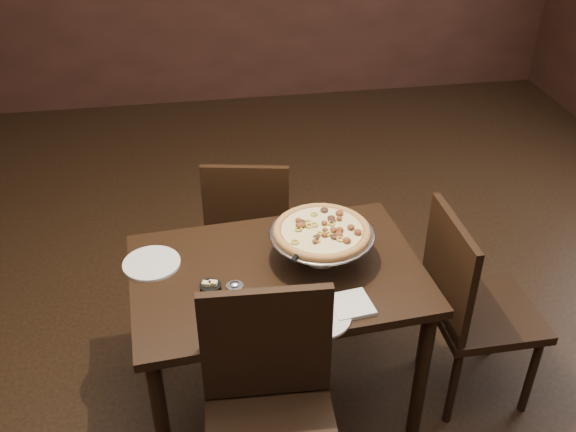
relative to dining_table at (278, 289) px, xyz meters
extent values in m
cube|color=black|center=(-0.08, -0.10, -0.63)|extent=(6.00, 7.00, 0.02)
cube|color=black|center=(0.00, 0.00, 0.07)|extent=(1.19, 0.84, 0.04)
cylinder|color=black|center=(-0.49, -0.36, -0.28)|extent=(0.06, 0.06, 0.67)
cylinder|color=black|center=(0.53, -0.28, -0.28)|extent=(0.06, 0.06, 0.67)
cylinder|color=black|center=(-0.53, 0.28, -0.28)|extent=(0.06, 0.06, 0.67)
cylinder|color=black|center=(0.49, 0.36, -0.28)|extent=(0.06, 0.06, 0.67)
cylinder|color=silver|center=(0.18, 0.04, 0.10)|extent=(0.14, 0.14, 0.01)
cylinder|color=silver|center=(0.18, 0.04, 0.16)|extent=(0.03, 0.03, 0.11)
cylinder|color=silver|center=(0.18, 0.04, 0.22)|extent=(0.10, 0.10, 0.01)
cylinder|color=#949499|center=(0.18, 0.04, 0.22)|extent=(0.40, 0.40, 0.01)
torus|color=#949499|center=(0.18, 0.04, 0.22)|extent=(0.41, 0.41, 0.01)
cylinder|color=#93602C|center=(0.18, 0.04, 0.23)|extent=(0.37, 0.37, 0.01)
torus|color=#93602C|center=(0.18, 0.04, 0.23)|extent=(0.38, 0.38, 0.03)
cylinder|color=#D9C077|center=(0.18, 0.04, 0.24)|extent=(0.32, 0.32, 0.01)
cylinder|color=#F5F1BF|center=(-0.18, -0.18, 0.13)|extent=(0.06, 0.06, 0.08)
cylinder|color=silver|center=(-0.18, -0.18, 0.18)|extent=(0.06, 0.06, 0.02)
ellipsoid|color=silver|center=(-0.18, -0.18, 0.19)|extent=(0.03, 0.03, 0.01)
cylinder|color=maroon|center=(-0.10, -0.24, 0.13)|extent=(0.05, 0.05, 0.07)
cylinder|color=silver|center=(-0.10, -0.24, 0.17)|extent=(0.06, 0.06, 0.02)
ellipsoid|color=silver|center=(-0.10, -0.24, 0.19)|extent=(0.03, 0.03, 0.01)
cylinder|color=black|center=(-0.27, -0.10, 0.12)|extent=(0.08, 0.08, 0.05)
cube|color=#D9C57D|center=(-0.28, -0.10, 0.13)|extent=(0.04, 0.03, 0.05)
cube|color=#D9C57D|center=(-0.25, -0.10, 0.13)|extent=(0.04, 0.03, 0.05)
cube|color=silver|center=(0.23, -0.25, 0.10)|extent=(0.16, 0.16, 0.02)
cylinder|color=silver|center=(-0.49, 0.12, 0.10)|extent=(0.23, 0.23, 0.01)
cylinder|color=silver|center=(0.10, -0.29, 0.10)|extent=(0.23, 0.23, 0.01)
cone|color=silver|center=(0.07, -0.08, 0.23)|extent=(0.17, 0.17, 0.00)
cylinder|color=black|center=(0.07, -0.08, 0.23)|extent=(0.09, 0.12, 0.03)
cube|color=black|center=(-0.03, 0.75, -0.20)|extent=(0.47, 0.47, 0.04)
cube|color=black|center=(-0.06, 0.57, 0.04)|extent=(0.40, 0.11, 0.42)
cylinder|color=black|center=(0.16, 0.88, -0.42)|extent=(0.03, 0.03, 0.39)
cylinder|color=black|center=(-0.16, 0.95, -0.42)|extent=(0.03, 0.03, 0.39)
cylinder|color=black|center=(0.10, 0.56, -0.42)|extent=(0.03, 0.03, 0.39)
cylinder|color=black|center=(-0.22, 0.63, -0.42)|extent=(0.03, 0.03, 0.39)
cube|color=black|center=(-0.10, -0.40, 0.10)|extent=(0.45, 0.06, 0.47)
cube|color=black|center=(0.87, -0.08, -0.18)|extent=(0.43, 0.43, 0.04)
cube|color=black|center=(0.67, -0.08, 0.08)|extent=(0.03, 0.43, 0.45)
cylinder|color=black|center=(1.04, -0.25, -0.41)|extent=(0.04, 0.04, 0.42)
cylinder|color=black|center=(1.04, 0.09, -0.41)|extent=(0.04, 0.04, 0.42)
cylinder|color=black|center=(0.70, -0.26, -0.41)|extent=(0.04, 0.04, 0.42)
cylinder|color=black|center=(0.69, 0.09, -0.41)|extent=(0.04, 0.04, 0.42)
camera|label=1|loc=(-0.28, -1.96, 1.65)|focal=40.00mm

